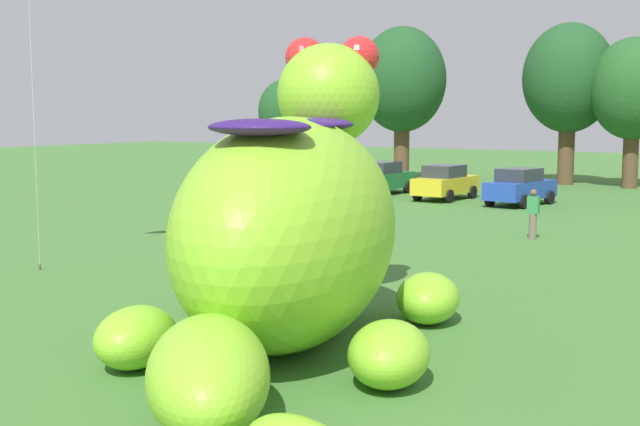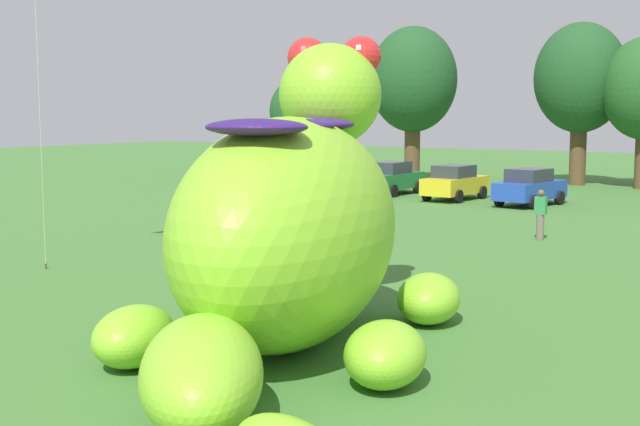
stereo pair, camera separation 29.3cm
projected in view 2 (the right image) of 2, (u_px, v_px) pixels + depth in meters
The scene contains 10 objects.
ground_plane at pixel (278, 341), 15.66m from camera, with size 160.00×160.00×0.00m, color #427533.
giant_inflatable_creature at pixel (291, 228), 15.30m from camera, with size 8.57×10.41×5.93m.
car_green at pixel (391, 178), 43.67m from camera, with size 2.06×4.16×1.72m.
car_yellow at pixel (455, 183), 40.91m from camera, with size 2.11×4.19×1.72m.
car_blue at pixel (530, 187), 38.39m from camera, with size 2.39×4.31×1.72m.
tree_far_left at pixel (296, 112), 59.43m from camera, with size 3.73×3.73×6.61m.
tree_left at pixel (330, 115), 55.15m from camera, with size 3.58×3.58×6.35m.
tree_mid_left at pixel (413, 81), 50.89m from camera, with size 5.36×5.36×9.51m.
tree_centre_left at pixel (581, 79), 48.82m from camera, with size 5.37×5.37×9.53m.
spectator_wandering at pixel (540, 215), 27.93m from camera, with size 0.38×0.26×1.71m.
Camera 2 is at (9.14, -12.24, 4.26)m, focal length 46.77 mm.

